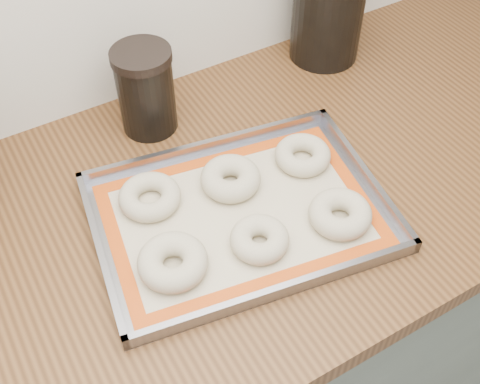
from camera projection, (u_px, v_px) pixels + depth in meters
cabinet at (235, 332)px, 1.35m from camera, size 3.00×0.65×0.86m
countertop at (233, 200)px, 1.02m from camera, size 3.06×0.68×0.04m
baking_tray at (240, 214)px, 0.96m from camera, size 0.51×0.40×0.03m
baking_mat at (240, 215)px, 0.96m from camera, size 0.46×0.35×0.00m
bagel_front_left at (173, 262)px, 0.88m from camera, size 0.11×0.11×0.04m
bagel_front_mid at (260, 239)px, 0.91m from camera, size 0.10×0.10×0.03m
bagel_front_right at (340, 214)px, 0.94m from camera, size 0.10×0.10×0.04m
bagel_back_left at (150, 197)px, 0.97m from camera, size 0.10×0.10×0.03m
bagel_back_mid at (231, 178)px, 0.99m from camera, size 0.13×0.13×0.04m
bagel_back_right at (303, 155)px, 1.03m from camera, size 0.10×0.10×0.03m
canister_mid at (146, 90)px, 1.06m from camera, size 0.11×0.11×0.16m
canister_right at (328, 12)px, 1.19m from camera, size 0.15×0.15×0.20m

